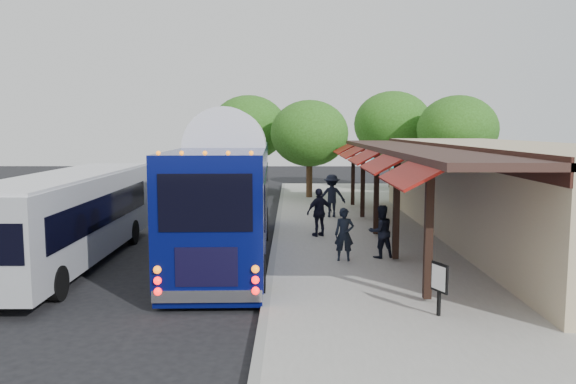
% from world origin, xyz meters
% --- Properties ---
extents(ground, '(90.00, 90.00, 0.00)m').
position_xyz_m(ground, '(0.00, 0.00, 0.00)').
color(ground, black).
rests_on(ground, ground).
extents(sidewalk, '(10.00, 40.00, 0.15)m').
position_xyz_m(sidewalk, '(5.00, 4.00, 0.07)').
color(sidewalk, '#9E9B93').
rests_on(sidewalk, ground).
extents(curb, '(0.20, 40.00, 0.16)m').
position_xyz_m(curb, '(0.05, 4.00, 0.07)').
color(curb, gray).
rests_on(curb, ground).
extents(station_shelter, '(8.15, 20.00, 3.60)m').
position_xyz_m(station_shelter, '(8.38, 4.00, 1.85)').
color(station_shelter, tan).
rests_on(station_shelter, ground).
extents(coach_bus, '(2.93, 12.02, 3.82)m').
position_xyz_m(coach_bus, '(-1.45, 1.40, 2.05)').
color(coach_bus, '#060C4E').
rests_on(coach_bus, ground).
extents(city_bus, '(2.42, 10.39, 2.78)m').
position_xyz_m(city_bus, '(-6.07, 0.05, 1.54)').
color(city_bus, '#94979C').
rests_on(city_bus, ground).
extents(ped_a, '(0.61, 0.42, 1.61)m').
position_xyz_m(ped_a, '(2.23, 0.06, 0.95)').
color(ped_a, black).
rests_on(ped_a, sidewalk).
extents(ped_b, '(0.95, 0.84, 1.64)m').
position_xyz_m(ped_b, '(3.40, 0.45, 0.97)').
color(ped_b, black).
rests_on(ped_b, sidewalk).
extents(ped_c, '(1.13, 0.88, 1.79)m').
position_xyz_m(ped_c, '(1.67, 3.92, 1.05)').
color(ped_c, black).
rests_on(ped_c, sidewalk).
extents(ped_d, '(1.26, 0.74, 1.93)m').
position_xyz_m(ped_d, '(2.45, 8.51, 1.11)').
color(ped_d, black).
rests_on(ped_d, sidewalk).
extents(sign_board, '(0.25, 0.50, 1.15)m').
position_xyz_m(sign_board, '(3.79, -5.00, 0.93)').
color(sign_board, black).
rests_on(sign_board, sidewalk).
extents(tree_left, '(4.51, 4.51, 5.77)m').
position_xyz_m(tree_left, '(1.66, 15.90, 3.85)').
color(tree_left, '#382314').
rests_on(tree_left, ground).
extents(tree_mid, '(5.18, 5.18, 6.64)m').
position_xyz_m(tree_mid, '(7.41, 21.32, 4.42)').
color(tree_mid, '#382314').
rests_on(tree_mid, ground).
extents(tree_right, '(4.77, 4.77, 6.11)m').
position_xyz_m(tree_right, '(10.52, 17.03, 4.07)').
color(tree_right, '#382314').
rests_on(tree_right, ground).
extents(tree_far, '(4.89, 4.89, 6.26)m').
position_xyz_m(tree_far, '(-2.12, 19.49, 4.17)').
color(tree_far, '#382314').
rests_on(tree_far, ground).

